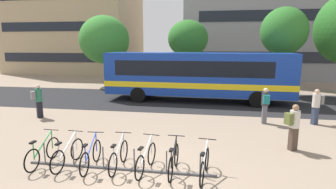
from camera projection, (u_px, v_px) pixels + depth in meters
The scene contains 19 objects.
ground at pixel (143, 178), 7.52m from camera, with size 200.00×200.00×0.00m, color gray.
bus_lane_asphalt at pixel (184, 101), 18.12m from camera, with size 80.00×7.20×0.01m, color #232326.
city_bus at pixel (198, 75), 17.65m from camera, with size 12.10×2.98×3.20m.
bike_rack at pixel (119, 167), 8.02m from camera, with size 5.80×0.10×0.70m.
parked_bicycle_green_0 at pixel (43, 153), 8.32m from camera, with size 0.52×1.72×0.99m.
parked_bicycle_white_1 at pixel (68, 154), 8.21m from camera, with size 0.52×1.72×0.99m.
parked_bicycle_blue_2 at pixel (91, 156), 8.07m from camera, with size 0.52×1.72×0.99m.
parked_bicycle_silver_3 at pixel (119, 157), 8.04m from camera, with size 0.52×1.72×0.99m.
parked_bicycle_white_4 at pixel (146, 159), 7.85m from camera, with size 0.52×1.72×0.99m.
parked_bicycle_black_5 at pixel (174, 161), 7.75m from camera, with size 0.52×1.72×0.99m.
parked_bicycle_white_6 at pixel (205, 165), 7.46m from camera, with size 0.52×1.72×0.99m.
commuter_grey_pack_0 at pixel (317, 104), 12.51m from camera, with size 0.61×0.53×1.69m.
commuter_teal_pack_1 at pixel (265, 103), 12.62m from camera, with size 0.34×0.52×1.71m.
commuter_grey_pack_2 at pixel (38, 99), 13.66m from camera, with size 0.56×0.60×1.73m.
commuter_olive_pack_3 at pixel (293, 124), 9.37m from camera, with size 0.60×0.52×1.67m.
street_tree_0 at pixel (188, 39), 22.99m from camera, with size 3.44×3.44×5.82m.
street_tree_2 at pixel (284, 32), 19.27m from camera, with size 3.29×3.29×6.38m.
street_tree_3 at pixel (104, 40), 24.16m from camera, with size 4.45×4.45×6.33m.
building_left_wing at pixel (76, 5), 37.25m from camera, with size 16.18×11.45×18.48m.
Camera 1 is at (1.81, -6.77, 3.67)m, focal length 28.69 mm.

